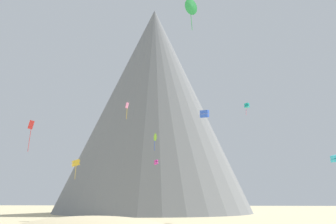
{
  "coord_description": "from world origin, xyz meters",
  "views": [
    {
      "loc": [
        9.67,
        -30.31,
        4.55
      ],
      "look_at": [
        2.85,
        39.18,
        19.53
      ],
      "focal_mm": 42.67,
      "sensor_mm": 36.0,
      "label": 1
    }
  ],
  "objects_px": {
    "rock_massif": "(153,110)",
    "kite_blue_mid": "(205,114)",
    "kite_cyan_low": "(336,159)",
    "kite_green_high": "(191,7)",
    "kite_lime_mid": "(156,137)",
    "kite_pink_mid": "(127,107)",
    "kite_red_mid": "(31,129)",
    "kite_teal_mid": "(247,106)",
    "kite_magenta_low": "(156,162)",
    "kite_gold_low": "(76,163)"
  },
  "relations": [
    {
      "from": "rock_massif",
      "to": "kite_blue_mid",
      "type": "distance_m",
      "value": 58.98
    },
    {
      "from": "kite_cyan_low",
      "to": "kite_green_high",
      "type": "bearing_deg",
      "value": 81.93
    },
    {
      "from": "kite_green_high",
      "to": "kite_lime_mid",
      "type": "height_order",
      "value": "kite_green_high"
    },
    {
      "from": "kite_pink_mid",
      "to": "kite_blue_mid",
      "type": "bearing_deg",
      "value": -41.09
    },
    {
      "from": "kite_red_mid",
      "to": "kite_teal_mid",
      "type": "height_order",
      "value": "kite_teal_mid"
    },
    {
      "from": "kite_green_high",
      "to": "kite_cyan_low",
      "type": "xyz_separation_m",
      "value": [
        20.03,
        7.95,
        -20.51
      ]
    },
    {
      "from": "kite_magenta_low",
      "to": "kite_pink_mid",
      "type": "bearing_deg",
      "value": -13.96
    },
    {
      "from": "kite_pink_mid",
      "to": "kite_gold_low",
      "type": "bearing_deg",
      "value": 107.54
    },
    {
      "from": "kite_teal_mid",
      "to": "kite_lime_mid",
      "type": "distance_m",
      "value": 23.89
    },
    {
      "from": "kite_gold_low",
      "to": "kite_teal_mid",
      "type": "xyz_separation_m",
      "value": [
        36.02,
        2.43,
        12.08
      ]
    },
    {
      "from": "kite_red_mid",
      "to": "kite_magenta_low",
      "type": "height_order",
      "value": "kite_red_mid"
    },
    {
      "from": "kite_gold_low",
      "to": "kite_magenta_low",
      "type": "xyz_separation_m",
      "value": [
        16.84,
        0.8,
        0.1
      ]
    },
    {
      "from": "kite_red_mid",
      "to": "kite_lime_mid",
      "type": "height_order",
      "value": "kite_red_mid"
    },
    {
      "from": "kite_green_high",
      "to": "kite_cyan_low",
      "type": "height_order",
      "value": "kite_green_high"
    },
    {
      "from": "kite_cyan_low",
      "to": "kite_pink_mid",
      "type": "xyz_separation_m",
      "value": [
        -32.79,
        11.43,
        10.97
      ]
    },
    {
      "from": "kite_red_mid",
      "to": "kite_cyan_low",
      "type": "bearing_deg",
      "value": -10.54
    },
    {
      "from": "kite_lime_mid",
      "to": "kite_teal_mid",
      "type": "bearing_deg",
      "value": -82.48
    },
    {
      "from": "kite_magenta_low",
      "to": "kite_green_high",
      "type": "bearing_deg",
      "value": 20.62
    },
    {
      "from": "kite_green_high",
      "to": "rock_massif",
      "type": "bearing_deg",
      "value": 58.25
    },
    {
      "from": "kite_red_mid",
      "to": "kite_cyan_low",
      "type": "relative_size",
      "value": 1.29
    },
    {
      "from": "kite_green_high",
      "to": "kite_cyan_low",
      "type": "distance_m",
      "value": 29.75
    },
    {
      "from": "kite_lime_mid",
      "to": "kite_green_high",
      "type": "bearing_deg",
      "value": 171.31
    },
    {
      "from": "rock_massif",
      "to": "kite_lime_mid",
      "type": "distance_m",
      "value": 56.13
    },
    {
      "from": "kite_green_high",
      "to": "kite_cyan_low",
      "type": "bearing_deg",
      "value": -22.08
    },
    {
      "from": "kite_red_mid",
      "to": "kite_pink_mid",
      "type": "relative_size",
      "value": 1.81
    },
    {
      "from": "kite_green_high",
      "to": "kite_teal_mid",
      "type": "height_order",
      "value": "kite_green_high"
    },
    {
      "from": "kite_gold_low",
      "to": "kite_pink_mid",
      "type": "height_order",
      "value": "kite_pink_mid"
    },
    {
      "from": "kite_green_high",
      "to": "kite_teal_mid",
      "type": "relative_size",
      "value": 1.77
    },
    {
      "from": "rock_massif",
      "to": "kite_green_high",
      "type": "xyz_separation_m",
      "value": [
        15.32,
        -72.18,
        -1.42
      ]
    },
    {
      "from": "kite_teal_mid",
      "to": "kite_magenta_low",
      "type": "bearing_deg",
      "value": -54.31
    },
    {
      "from": "rock_massif",
      "to": "kite_red_mid",
      "type": "distance_m",
      "value": 58.77
    },
    {
      "from": "kite_green_high",
      "to": "kite_gold_low",
      "type": "distance_m",
      "value": 43.92
    },
    {
      "from": "kite_magenta_low",
      "to": "kite_teal_mid",
      "type": "bearing_deg",
      "value": 99.68
    },
    {
      "from": "kite_cyan_low",
      "to": "kite_blue_mid",
      "type": "bearing_deg",
      "value": 33.88
    },
    {
      "from": "kite_green_high",
      "to": "kite_magenta_low",
      "type": "height_order",
      "value": "kite_green_high"
    },
    {
      "from": "kite_green_high",
      "to": "kite_lime_mid",
      "type": "distance_m",
      "value": 25.68
    },
    {
      "from": "rock_massif",
      "to": "kite_teal_mid",
      "type": "distance_m",
      "value": 47.83
    },
    {
      "from": "kite_magenta_low",
      "to": "kite_cyan_low",
      "type": "bearing_deg",
      "value": 56.1
    },
    {
      "from": "kite_blue_mid",
      "to": "kite_lime_mid",
      "type": "bearing_deg",
      "value": 0.59
    },
    {
      "from": "kite_green_high",
      "to": "kite_magenta_low",
      "type": "xyz_separation_m",
      "value": [
        -8.79,
        31.06,
        -18.78
      ]
    },
    {
      "from": "kite_lime_mid",
      "to": "rock_massif",
      "type": "bearing_deg",
      "value": -21.14
    },
    {
      "from": "kite_pink_mid",
      "to": "kite_teal_mid",
      "type": "distance_m",
      "value": 26.85
    },
    {
      "from": "rock_massif",
      "to": "kite_green_high",
      "type": "bearing_deg",
      "value": -78.02
    },
    {
      "from": "kite_green_high",
      "to": "kite_magenta_low",
      "type": "bearing_deg",
      "value": 62.06
    },
    {
      "from": "kite_lime_mid",
      "to": "kite_red_mid",
      "type": "bearing_deg",
      "value": 65.1
    },
    {
      "from": "kite_blue_mid",
      "to": "kite_green_high",
      "type": "xyz_separation_m",
      "value": [
        -1.46,
        -17.17,
        11.64
      ]
    },
    {
      "from": "rock_massif",
      "to": "kite_gold_low",
      "type": "bearing_deg",
      "value": -103.81
    },
    {
      "from": "kite_gold_low",
      "to": "kite_teal_mid",
      "type": "bearing_deg",
      "value": 61.05
    },
    {
      "from": "kite_red_mid",
      "to": "kite_pink_mid",
      "type": "bearing_deg",
      "value": 6.89
    },
    {
      "from": "kite_green_high",
      "to": "kite_red_mid",
      "type": "bearing_deg",
      "value": 106.27
    }
  ]
}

